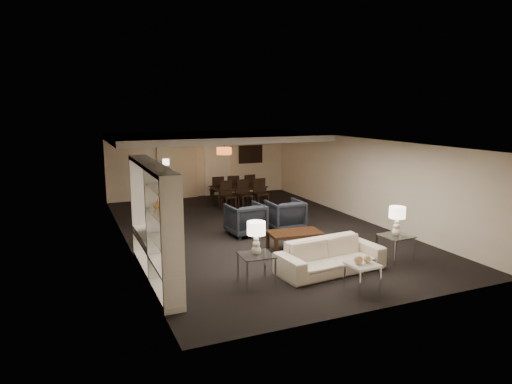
{
  "coord_description": "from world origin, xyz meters",
  "views": [
    {
      "loc": [
        -4.88,
        -11.39,
        3.42
      ],
      "look_at": [
        0.0,
        0.0,
        1.1
      ],
      "focal_mm": 32.0,
      "sensor_mm": 36.0,
      "label": 1
    }
  ],
  "objects": [
    {
      "name": "floor_lamp",
      "position": [
        -1.5,
        4.59,
        0.8
      ],
      "size": [
        0.26,
        0.26,
        1.61
      ],
      "primitive_type": null,
      "rotation": [
        0.0,
        0.0,
        0.14
      ],
      "color": "black",
      "rests_on": "floor"
    },
    {
      "name": "television",
      "position": [
        -3.28,
        -2.0,
        1.08
      ],
      "size": [
        1.16,
        0.15,
        0.67
      ],
      "primitive_type": "imported",
      "rotation": [
        0.0,
        0.0,
        1.57
      ],
      "color": "black",
      "rests_on": "media_unit"
    },
    {
      "name": "vase_amber",
      "position": [
        -3.31,
        -3.12,
        1.65
      ],
      "size": [
        0.18,
        0.18,
        0.18
      ],
      "primitive_type": "imported",
      "color": "#CC9144",
      "rests_on": "media_unit"
    },
    {
      "name": "vase_blue",
      "position": [
        -3.31,
        -3.88,
        1.15
      ],
      "size": [
        0.18,
        0.18,
        0.19
      ],
      "primitive_type": "imported",
      "color": "#2648A6",
      "rests_on": "media_unit"
    },
    {
      "name": "floor_speaker",
      "position": [
        -3.2,
        -0.16,
        0.59
      ],
      "size": [
        0.14,
        0.14,
        1.18
      ],
      "primitive_type": "cube",
      "rotation": [
        0.0,
        0.0,
        -0.11
      ],
      "color": "black",
      "rests_on": "floor"
    },
    {
      "name": "chair_nl",
      "position": [
        0.18,
        2.73,
        0.49
      ],
      "size": [
        0.5,
        0.5,
        0.98
      ],
      "primitive_type": null,
      "rotation": [
        0.0,
        0.0,
        0.11
      ],
      "color": "black",
      "rests_on": "floor"
    },
    {
      "name": "door",
      "position": [
        0.7,
        5.47,
        1.05
      ],
      "size": [
        0.9,
        0.05,
        2.1
      ],
      "primitive_type": "cube",
      "color": "silver",
      "rests_on": "wall_back"
    },
    {
      "name": "pendant_light",
      "position": [
        0.3,
        3.5,
        1.92
      ],
      "size": [
        0.52,
        0.52,
        0.24
      ],
      "primitive_type": "cylinder",
      "color": "#D8591E",
      "rests_on": "ceiling_soffit"
    },
    {
      "name": "chair_fm",
      "position": [
        0.78,
        4.03,
        0.49
      ],
      "size": [
        0.5,
        0.5,
        0.98
      ],
      "primitive_type": null,
      "rotation": [
        0.0,
        0.0,
        3.02
      ],
      "color": "black",
      "rests_on": "floor"
    },
    {
      "name": "curtains",
      "position": [
        -0.9,
        5.42,
        1.2
      ],
      "size": [
        1.5,
        0.12,
        2.4
      ],
      "primitive_type": "cube",
      "color": "beige",
      "rests_on": "wall_back"
    },
    {
      "name": "marble_table",
      "position": [
        0.17,
        -4.69,
        0.26
      ],
      "size": [
        0.54,
        0.54,
        0.53
      ],
      "primitive_type": null,
      "rotation": [
        0.0,
        0.0,
        0.03
      ],
      "color": "white",
      "rests_on": "floor"
    },
    {
      "name": "wall_front",
      "position": [
        0.0,
        -5.5,
        1.25
      ],
      "size": [
        7.0,
        0.02,
        2.5
      ],
      "primitive_type": "cube",
      "color": "beige",
      "rests_on": "ground"
    },
    {
      "name": "media_unit",
      "position": [
        -3.31,
        -2.6,
        1.18
      ],
      "size": [
        0.38,
        3.4,
        2.35
      ],
      "primitive_type": null,
      "color": "white",
      "rests_on": "wall_left"
    },
    {
      "name": "table_lamp_left",
      "position": [
        -1.53,
        -3.59,
        0.92
      ],
      "size": [
        0.37,
        0.37,
        0.66
      ],
      "primitive_type": null,
      "rotation": [
        0.0,
        0.0,
        0.03
      ],
      "color": "beige",
      "rests_on": "side_table_left"
    },
    {
      "name": "sofa",
      "position": [
        0.17,
        -3.59,
        0.34
      ],
      "size": [
        2.38,
        1.11,
        0.67
      ],
      "primitive_type": "imported",
      "rotation": [
        0.0,
        0.0,
        0.09
      ],
      "color": "beige",
      "rests_on": "floor"
    },
    {
      "name": "wall_right",
      "position": [
        3.5,
        0.0,
        1.25
      ],
      "size": [
        0.02,
        11.0,
        2.5
      ],
      "primitive_type": "cube",
      "color": "beige",
      "rests_on": "ground"
    },
    {
      "name": "coffee_table",
      "position": [
        0.17,
        -1.99,
        0.23
      ],
      "size": [
        1.34,
        0.88,
        0.45
      ],
      "primitive_type": null,
      "rotation": [
        0.0,
        0.0,
        -0.11
      ],
      "color": "black",
      "rests_on": "floor"
    },
    {
      "name": "chair_fr",
      "position": [
        1.38,
        4.03,
        0.49
      ],
      "size": [
        0.5,
        0.5,
        0.98
      ],
      "primitive_type": null,
      "rotation": [
        0.0,
        0.0,
        3.26
      ],
      "color": "black",
      "rests_on": "floor"
    },
    {
      "name": "wall_left",
      "position": [
        -3.5,
        0.0,
        1.25
      ],
      "size": [
        0.02,
        11.0,
        2.5
      ],
      "primitive_type": "cube",
      "color": "beige",
      "rests_on": "ground"
    },
    {
      "name": "table_lamp_right",
      "position": [
        1.87,
        -3.59,
        0.92
      ],
      "size": [
        0.38,
        0.38,
        0.66
      ],
      "primitive_type": null,
      "rotation": [
        0.0,
        0.0,
        0.05
      ],
      "color": "white",
      "rests_on": "side_table_right"
    },
    {
      "name": "floor",
      "position": [
        0.0,
        0.0,
        0.0
      ],
      "size": [
        11.0,
        11.0,
        0.0
      ],
      "primitive_type": "plane",
      "color": "black",
      "rests_on": "ground"
    },
    {
      "name": "chair_fl",
      "position": [
        0.18,
        4.03,
        0.49
      ],
      "size": [
        0.46,
        0.46,
        0.98
      ],
      "primitive_type": null,
      "rotation": [
        0.0,
        0.0,
        3.15
      ],
      "color": "black",
      "rests_on": "floor"
    },
    {
      "name": "chair_nr",
      "position": [
        1.38,
        2.73,
        0.49
      ],
      "size": [
        0.46,
        0.46,
        0.98
      ],
      "primitive_type": null,
      "rotation": [
        0.0,
        0.0,
        -0.02
      ],
      "color": "black",
      "rests_on": "floor"
    },
    {
      "name": "wall_back",
      "position": [
        0.0,
        5.5,
        1.25
      ],
      "size": [
        7.0,
        0.02,
        2.5
      ],
      "primitive_type": "cube",
      "color": "beige",
      "rests_on": "ground"
    },
    {
      "name": "side_table_left",
      "position": [
        -1.53,
        -3.59,
        0.3
      ],
      "size": [
        0.67,
        0.67,
        0.59
      ],
      "primitive_type": null,
      "rotation": [
        0.0,
        0.0,
        -0.06
      ],
      "color": "white",
      "rests_on": "floor"
    },
    {
      "name": "side_table_right",
      "position": [
        1.87,
        -3.59,
        0.3
      ],
      "size": [
        0.69,
        0.69,
        0.59
      ],
      "primitive_type": null,
      "rotation": [
        0.0,
        0.0,
        0.09
      ],
      "color": "white",
      "rests_on": "floor"
    },
    {
      "name": "gold_gourd_a",
      "position": [
        0.07,
        -4.69,
        0.61
      ],
      "size": [
        0.17,
        0.17,
        0.17
      ],
      "primitive_type": "sphere",
      "color": "tan",
      "rests_on": "marble_table"
    },
    {
      "name": "chair_nm",
      "position": [
        0.78,
        2.73,
        0.49
      ],
      "size": [
        0.48,
        0.48,
        0.98
      ],
      "primitive_type": null,
      "rotation": [
        0.0,
        0.0,
        0.07
      ],
      "color": "black",
      "rests_on": "floor"
    },
    {
      "name": "ceiling_soffit",
      "position": [
        0.0,
        3.5,
        2.4
      ],
      "size": [
        7.0,
        4.0,
        0.2
      ],
      "primitive_type": "cube",
      "color": "silver",
      "rests_on": "ceiling"
    },
    {
      "name": "dining_table",
      "position": [
        0.78,
        3.38,
        0.33
      ],
      "size": [
        1.9,
        1.09,
        0.66
      ],
      "primitive_type": "imported",
      "rotation": [
        0.0,
        0.0,
        0.02
      ],
      "color": "black",
      "rests_on": "floor"
    },
    {
      "name": "armchair_left",
      "position": [
        -0.43,
        -0.29,
        0.43
      ],
      "size": [
        0.98,
        1.0,
        0.86
      ],
      "primitive_type": "imported",
      "rotation": [
        0.0,
        0.0,
        3.21
      ],
      "color": "black",
      "rests_on": "floor"
    },
    {
      "name": "gold_gourd_b",
      "position": [
        0.27,
        -4.69,
        0.6
      ],
      "size": [
        0.15,
        0.15,
        0.15
      ],
      "primitive_type": "sphere",
      "color": "tan",
      "rests_on": "marble_table"
    },
    {
      "name": "armchair_right",
      "position": [
        0.77,
        -0.29,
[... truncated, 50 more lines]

